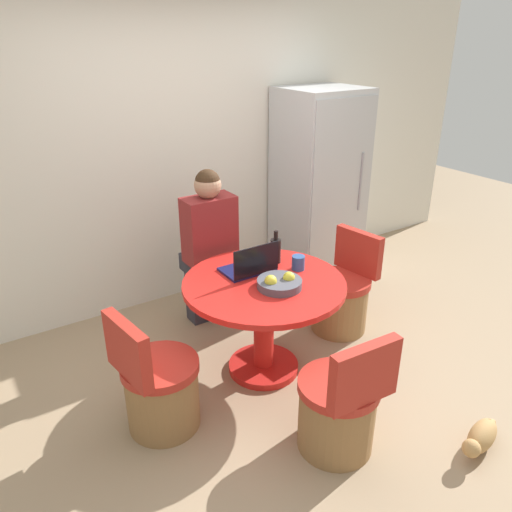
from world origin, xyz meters
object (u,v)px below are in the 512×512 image
(refrigerator, at_px, (319,186))
(cat, at_px, (481,437))
(person_seated, at_px, (208,243))
(dining_table, at_px, (264,306))
(bottle, at_px, (276,250))
(chair_right_side, at_px, (342,298))
(laptop, at_px, (250,266))
(chair_near_camera, at_px, (339,410))
(chair_left_side, at_px, (159,389))
(fruit_bowl, at_px, (279,283))

(refrigerator, distance_m, cat, 2.62)
(refrigerator, bearing_deg, cat, -106.37)
(refrigerator, relative_size, person_seated, 1.35)
(cat, bearing_deg, person_seated, -86.34)
(refrigerator, height_order, dining_table, refrigerator)
(refrigerator, bearing_deg, bottle, -142.46)
(chair_right_side, xyz_separation_m, bottle, (-0.61, 0.09, 0.54))
(laptop, bearing_deg, chair_near_camera, 87.30)
(person_seated, bearing_deg, chair_left_side, 47.01)
(chair_left_side, height_order, chair_near_camera, same)
(chair_near_camera, bearing_deg, dining_table, -90.00)
(fruit_bowl, bearing_deg, chair_left_side, 179.44)
(laptop, bearing_deg, refrigerator, -146.65)
(dining_table, xyz_separation_m, chair_near_camera, (-0.05, -0.86, -0.25))
(chair_right_side, height_order, bottle, bottle)
(dining_table, distance_m, chair_left_side, 0.89)
(person_seated, relative_size, cat, 3.20)
(chair_left_side, xyz_separation_m, fruit_bowl, (0.88, -0.01, 0.48))
(dining_table, distance_m, cat, 1.54)
(fruit_bowl, distance_m, bottle, 0.40)
(refrigerator, distance_m, bottle, 1.39)
(chair_left_side, bearing_deg, bottle, -81.22)
(fruit_bowl, bearing_deg, bottle, 58.47)
(person_seated, distance_m, fruit_bowl, 0.91)
(dining_table, height_order, chair_right_side, chair_right_side)
(refrigerator, height_order, chair_right_side, refrigerator)
(bottle, bearing_deg, dining_table, -139.11)
(dining_table, height_order, person_seated, person_seated)
(chair_near_camera, distance_m, laptop, 1.14)
(chair_right_side, bearing_deg, cat, -16.25)
(dining_table, relative_size, chair_right_side, 1.36)
(person_seated, bearing_deg, chair_near_camera, 88.64)
(fruit_bowl, bearing_deg, chair_near_camera, -96.95)
(chair_right_side, relative_size, cat, 1.96)
(person_seated, relative_size, fruit_bowl, 4.50)
(chair_near_camera, relative_size, laptop, 2.29)
(refrigerator, xyz_separation_m, chair_right_side, (-0.49, -0.93, -0.63))
(chair_left_side, bearing_deg, refrigerator, -69.74)
(dining_table, height_order, fruit_bowl, fruit_bowl)
(laptop, bearing_deg, dining_table, 91.73)
(chair_near_camera, xyz_separation_m, fruit_bowl, (0.09, 0.73, 0.48))
(chair_near_camera, distance_m, cat, 0.86)
(chair_right_side, bearing_deg, fruit_bowl, -81.19)
(fruit_bowl, relative_size, bottle, 1.21)
(fruit_bowl, xyz_separation_m, bottle, (0.21, 0.34, 0.06))
(chair_near_camera, distance_m, person_seated, 1.70)
(refrigerator, relative_size, chair_right_side, 2.22)
(dining_table, relative_size, laptop, 3.12)
(chair_near_camera, height_order, laptop, laptop)
(refrigerator, relative_size, dining_table, 1.63)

